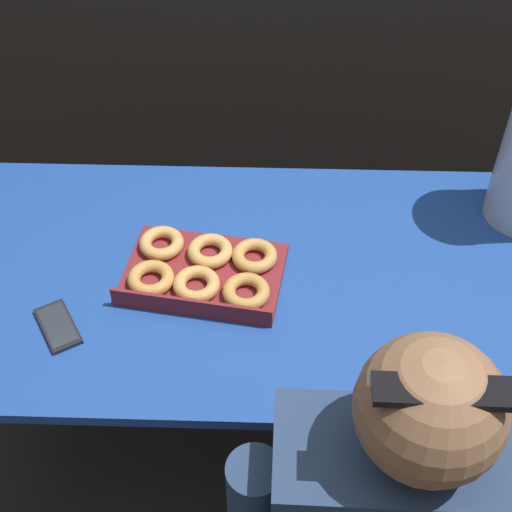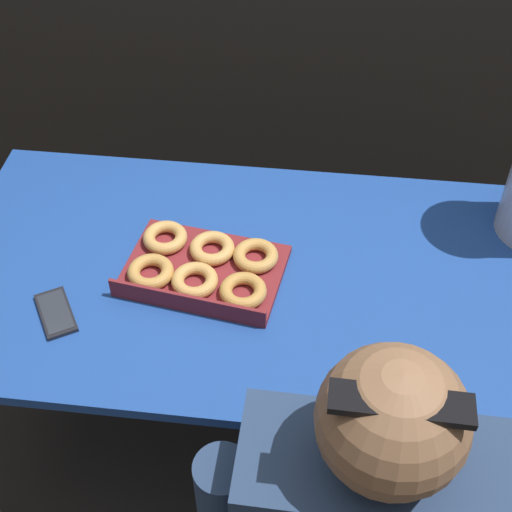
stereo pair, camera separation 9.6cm
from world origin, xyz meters
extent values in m
plane|color=#2D2B28|center=(0.00, 0.00, 0.00)|extent=(12.00, 12.00, 0.00)
cube|color=#1E479E|center=(0.00, 0.00, 0.74)|extent=(1.56, 0.78, 0.03)
cylinder|color=#ADADB2|center=(-0.73, 0.35, 0.36)|extent=(0.03, 0.03, 0.73)
cube|color=maroon|center=(-0.17, -0.01, 0.77)|extent=(0.39, 0.30, 0.02)
cube|color=maroon|center=(-0.19, -0.13, 0.79)|extent=(0.36, 0.06, 0.04)
torus|color=tan|center=(-0.29, -0.05, 0.79)|extent=(0.11, 0.11, 0.03)
torus|color=#DFA75A|center=(-0.18, -0.06, 0.79)|extent=(0.15, 0.15, 0.03)
torus|color=#CD9549|center=(-0.07, -0.08, 0.79)|extent=(0.14, 0.14, 0.03)
torus|color=#E0A85B|center=(-0.28, 0.06, 0.79)|extent=(0.14, 0.14, 0.03)
torus|color=#E1A95D|center=(-0.16, 0.04, 0.79)|extent=(0.14, 0.14, 0.03)
torus|color=tan|center=(-0.06, 0.03, 0.79)|extent=(0.14, 0.14, 0.03)
cube|color=black|center=(-0.47, -0.17, 0.76)|extent=(0.13, 0.15, 0.01)
cube|color=#2D333D|center=(-0.47, -0.17, 0.77)|extent=(0.11, 0.13, 0.00)
sphere|color=#8E6647|center=(0.20, -0.60, 1.15)|extent=(0.21, 0.21, 0.21)
cube|color=black|center=(0.20, -0.63, 1.23)|extent=(0.18, 0.05, 0.01)
camera|label=1|loc=(-0.02, -1.12, 1.97)|focal=50.00mm
camera|label=2|loc=(0.08, -1.12, 1.97)|focal=50.00mm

